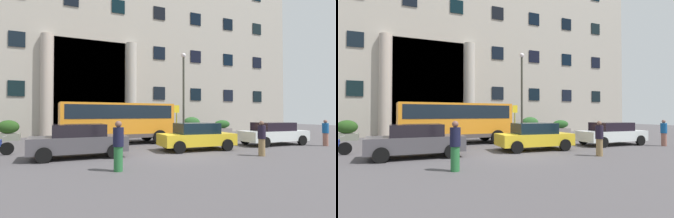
{
  "view_description": "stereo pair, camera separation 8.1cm",
  "coord_description": "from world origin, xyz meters",
  "views": [
    {
      "loc": [
        -5.19,
        -11.36,
        1.91
      ],
      "look_at": [
        1.56,
        4.58,
        2.28
      ],
      "focal_mm": 27.85,
      "sensor_mm": 36.0,
      "label": 1
    },
    {
      "loc": [
        -5.12,
        -11.39,
        1.91
      ],
      "look_at": [
        1.56,
        4.58,
        2.28
      ],
      "focal_mm": 27.85,
      "sensor_mm": 36.0,
      "label": 2
    }
  ],
  "objects": [
    {
      "name": "ground_plane",
      "position": [
        0.0,
        0.0,
        -0.06
      ],
      "size": [
        80.0,
        64.0,
        0.12
      ],
      "primitive_type": "cube",
      "color": "#4B474A"
    },
    {
      "name": "office_building_facade",
      "position": [
        -0.01,
        17.48,
        9.19
      ],
      "size": [
        41.66,
        9.77,
        18.39
      ],
      "color": "#AFA699",
      "rests_on": "ground_plane"
    },
    {
      "name": "orange_minibus",
      "position": [
        -1.6,
        5.5,
        1.58
      ],
      "size": [
        7.14,
        2.9,
        2.63
      ],
      "rotation": [
        0.0,
        0.0,
        0.04
      ],
      "color": "orange",
      "rests_on": "ground_plane"
    },
    {
      "name": "bus_stop_sign",
      "position": [
        3.62,
        7.65,
        1.64
      ],
      "size": [
        0.44,
        0.08,
        2.66
      ],
      "color": "#9B9C13",
      "rests_on": "ground_plane"
    },
    {
      "name": "hedge_planter_west",
      "position": [
        -3.69,
        10.42,
        0.76
      ],
      "size": [
        2.05,
        1.0,
        1.58
      ],
      "color": "gray",
      "rests_on": "ground_plane"
    },
    {
      "name": "hedge_planter_entrance_right",
      "position": [
        -8.54,
        10.84,
        0.72
      ],
      "size": [
        1.49,
        1.0,
        1.49
      ],
      "color": "gray",
      "rests_on": "ground_plane"
    },
    {
      "name": "hedge_planter_far_west",
      "position": [
        9.79,
        10.28,
        0.65
      ],
      "size": [
        1.82,
        0.86,
        1.35
      ],
      "color": "slate",
      "rests_on": "ground_plane"
    },
    {
      "name": "hedge_planter_far_east",
      "position": [
        6.66,
        10.78,
        0.81
      ],
      "size": [
        1.82,
        1.0,
        1.67
      ],
      "color": "#6F645E",
      "rests_on": "ground_plane"
    },
    {
      "name": "parked_compact_extra",
      "position": [
        -4.32,
        0.83,
        0.75
      ],
      "size": [
        4.11,
        1.97,
        1.47
      ],
      "rotation": [
        0.0,
        0.0,
        0.01
      ],
      "color": "#4A474C",
      "rests_on": "ground_plane"
    },
    {
      "name": "parked_estate_mid",
      "position": [
        7.31,
        1.16,
        0.72
      ],
      "size": [
        4.29,
        2.04,
        1.41
      ],
      "rotation": [
        0.0,
        0.0,
        -0.02
      ],
      "color": "silver",
      "rests_on": "ground_plane"
    },
    {
      "name": "parked_sedan_far",
      "position": [
        1.68,
        0.94,
        0.74
      ],
      "size": [
        4.07,
        2.13,
        1.45
      ],
      "rotation": [
        0.0,
        0.0,
        -0.06
      ],
      "color": "gold",
      "rests_on": "ground_plane"
    },
    {
      "name": "motorcycle_near_kerb",
      "position": [
        -2.83,
        3.15,
        0.45
      ],
      "size": [
        1.91,
        0.56,
        0.89
      ],
      "rotation": [
        0.0,
        0.0,
        0.15
      ],
      "color": "black",
      "rests_on": "ground_plane"
    },
    {
      "name": "pedestrian_woman_dark_dress",
      "position": [
        -3.31,
        -2.63,
        0.85
      ],
      "size": [
        0.36,
        0.36,
        1.7
      ],
      "rotation": [
        0.0,
        0.0,
        4.98
      ],
      "color": "#266835",
      "rests_on": "ground_plane"
    },
    {
      "name": "pedestrian_woman_with_bag",
      "position": [
        9.82,
        -0.5,
        0.79
      ],
      "size": [
        0.36,
        0.36,
        1.59
      ],
      "rotation": [
        0.0,
        0.0,
        1.05
      ],
      "color": "#905C4E",
      "rests_on": "ground_plane"
    },
    {
      "name": "pedestrian_man_crossing",
      "position": [
        3.47,
        -1.99,
        0.81
      ],
      "size": [
        0.36,
        0.36,
        1.61
      ],
      "rotation": [
        0.0,
        0.0,
        1.9
      ],
      "color": "olive",
      "rests_on": "ground_plane"
    },
    {
      "name": "lamppost_plaza_centre",
      "position": [
        4.74,
        8.66,
        4.22
      ],
      "size": [
        0.4,
        0.4,
        7.21
      ],
      "color": "#3E3E34",
      "rests_on": "ground_plane"
    }
  ]
}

